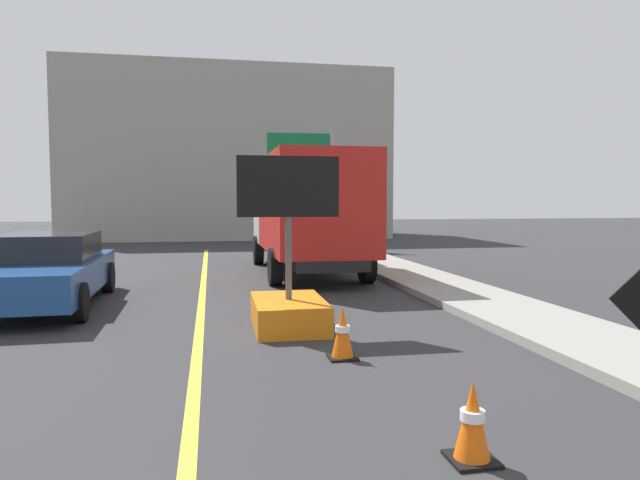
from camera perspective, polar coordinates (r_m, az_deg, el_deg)
lane_center_stripe at (r=5.82m, az=-12.66°, el=-16.24°), size 0.14×36.00×0.01m
arrow_board_trailer at (r=9.05m, az=-3.15°, el=-5.75°), size 1.60×1.81×2.70m
box_truck at (r=15.53m, az=-1.26°, el=2.99°), size 2.55×7.23×3.18m
pickup_car at (r=11.97m, az=-25.78°, el=-2.72°), size 2.12×4.85×1.38m
highway_guide_sign at (r=23.85m, az=-0.68°, el=7.34°), size 2.79×0.28×5.00m
far_building_block at (r=32.67m, az=-9.13°, el=8.19°), size 16.79×7.76×8.92m
traffic_cone_near_sign at (r=4.72m, az=15.02°, el=-17.16°), size 0.36×0.36×0.63m
traffic_cone_mid_lane at (r=7.31m, az=2.27°, el=-9.28°), size 0.36×0.36×0.67m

